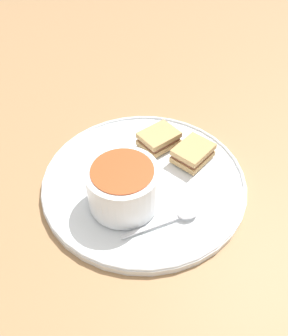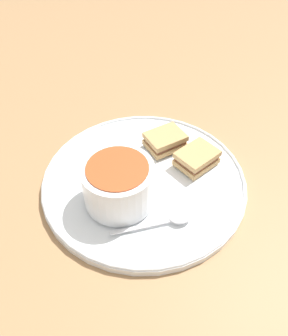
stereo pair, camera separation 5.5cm
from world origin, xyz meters
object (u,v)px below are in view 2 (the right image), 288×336
at_px(sandwich_half_near, 197,158).
at_px(sandwich_half_far, 165,140).
at_px(spoon, 173,219).
at_px(soup_bowl, 117,183).

bearing_deg(sandwich_half_near, sandwich_half_far, -3.06).
bearing_deg(sandwich_half_far, spoon, 130.20).
distance_m(soup_bowl, sandwich_half_near, 0.16).
distance_m(sandwich_half_near, sandwich_half_far, 0.07).
height_order(spoon, sandwich_half_near, sandwich_half_near).
height_order(soup_bowl, sandwich_half_far, soup_bowl).
relative_size(soup_bowl, sandwich_half_near, 1.45).
xyz_separation_m(spoon, sandwich_half_near, (0.04, -0.13, 0.01)).
xyz_separation_m(soup_bowl, sandwich_half_near, (-0.06, -0.15, -0.02)).
bearing_deg(spoon, sandwich_half_far, 77.42).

